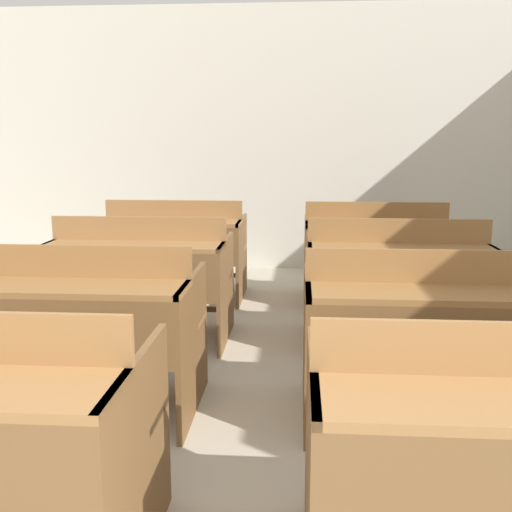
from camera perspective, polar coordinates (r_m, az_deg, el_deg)
The scene contains 8 objects.
wall_back at distance 6.73m, azimuth 1.20°, elevation 10.96°, with size 6.85×0.06×2.86m.
bench_front_right at distance 2.07m, azimuth 23.16°, elevation -16.82°, with size 1.24×0.78×0.90m.
bench_second_left at distance 3.27m, azimuth -16.76°, elevation -6.17°, with size 1.24×0.78×0.90m.
bench_second_right at distance 3.13m, azimuth 16.10°, elevation -6.88°, with size 1.24×0.78×0.90m.
bench_third_left at distance 4.34m, azimuth -10.93°, elevation -1.73°, with size 1.24×0.78×0.90m.
bench_third_right at distance 4.26m, azimuth 13.21°, elevation -2.04°, with size 1.24×0.78×0.90m.
bench_back_left at distance 5.47m, azimuth -7.74°, elevation 0.96°, with size 1.24×0.78×0.90m.
bench_back_right at distance 5.37m, azimuth 11.27°, elevation 0.67°, with size 1.24×0.78×0.90m.
Camera 1 is at (0.35, -0.43, 1.42)m, focal length 42.00 mm.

